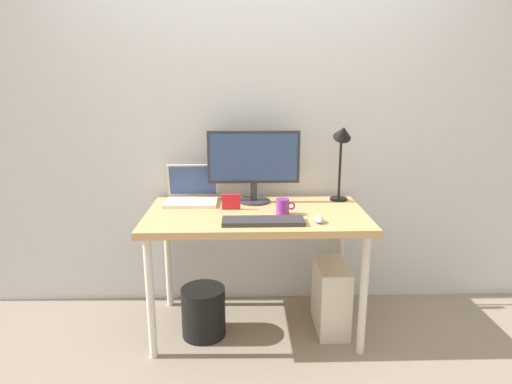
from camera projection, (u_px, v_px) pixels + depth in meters
name	position (u px, v px, depth m)	size (l,w,h in m)	color
ground_plane	(256.00, 326.00, 2.75)	(6.00, 6.00, 0.00)	gray
back_wall	(254.00, 111.00, 2.83)	(4.40, 0.04, 2.60)	silver
desk	(256.00, 223.00, 2.58)	(1.27, 0.70, 0.74)	tan
monitor	(254.00, 162.00, 2.72)	(0.57, 0.20, 0.45)	#333338
laptop	(192.00, 193.00, 2.77)	(0.32, 0.26, 0.23)	silver
desk_lamp	(342.00, 145.00, 2.71)	(0.11, 0.16, 0.50)	black
keyboard	(263.00, 221.00, 2.36)	(0.44, 0.14, 0.02)	#333338
mouse	(319.00, 219.00, 2.37)	(0.06, 0.09, 0.03)	#B2B2B7
coffee_mug	(283.00, 207.00, 2.51)	(0.11, 0.07, 0.09)	purple
photo_frame	(231.00, 202.00, 2.60)	(0.11, 0.02, 0.09)	red
computer_tower	(331.00, 296.00, 2.69)	(0.18, 0.36, 0.42)	silver
wastebasket	(204.00, 312.00, 2.63)	(0.26, 0.26, 0.30)	black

